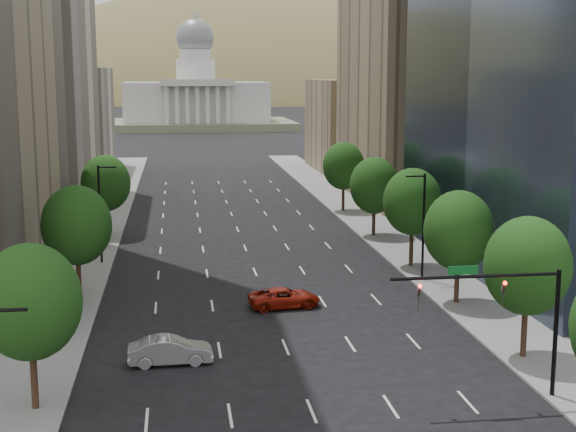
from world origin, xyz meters
name	(u,v)px	position (x,y,z in m)	size (l,w,h in m)	color
sidewalk_left	(73,277)	(-15.50, 60.00, 0.07)	(6.00, 200.00, 0.15)	slate
sidewalk_right	(427,265)	(15.50, 60.00, 0.07)	(6.00, 200.00, 0.15)	slate
midrise_cream_left	(32,70)	(-25.00, 103.00, 17.50)	(14.00, 30.00, 35.00)	beige
filler_left	(68,121)	(-25.00, 136.00, 9.00)	(14.00, 26.00, 18.00)	beige
parking_tan_right	(409,89)	(25.00, 100.00, 15.00)	(14.00, 30.00, 30.00)	#8C7759
filler_right	(355,126)	(25.00, 133.00, 8.00)	(14.00, 26.00, 16.00)	#8C7759
tree_right_1	(527,266)	(14.00, 36.00, 5.75)	(5.20, 5.20, 8.75)	#382316
tree_right_2	(459,231)	(14.00, 48.00, 5.60)	(5.20, 5.20, 8.61)	#382316
tree_right_3	(412,202)	(14.00, 60.00, 5.89)	(5.20, 5.20, 8.89)	#382316
tree_right_4	(374,185)	(14.00, 74.00, 5.46)	(5.20, 5.20, 8.46)	#382316
tree_right_5	(344,166)	(14.00, 90.00, 5.75)	(5.20, 5.20, 8.75)	#382316
tree_left_0	(30,302)	(-14.00, 32.00, 5.75)	(5.20, 5.20, 8.75)	#382316
tree_left_1	(77,225)	(-14.00, 52.00, 5.96)	(5.20, 5.20, 8.97)	#382316
tree_left_2	(106,183)	(-14.00, 78.00, 5.68)	(5.20, 5.20, 8.68)	#382316
streetlight_rn	(423,224)	(13.44, 55.00, 4.84)	(1.70, 0.20, 9.00)	black
streetlight_ln	(101,211)	(-13.44, 65.00, 4.84)	(1.70, 0.20, 9.00)	black
traffic_signal	(512,306)	(10.53, 30.00, 5.17)	(9.12, 0.40, 7.38)	black
capitol	(196,101)	(0.00, 249.71, 8.58)	(60.00, 40.00, 35.20)	#596647
foothills	(232,148)	(34.67, 599.39, -37.78)	(720.00, 413.00, 263.00)	olive
car_silver	(170,351)	(-7.18, 37.95, 0.82)	(1.74, 5.00, 1.65)	#98989D
car_red_far	(284,298)	(1.10, 48.85, 0.74)	(2.44, 5.30, 1.47)	maroon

